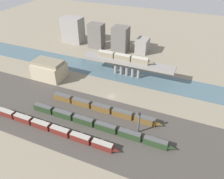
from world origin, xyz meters
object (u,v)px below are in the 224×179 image
(train_on_bridge, at_px, (125,58))
(train_yard_near, at_px, (53,129))
(train_yard_mid, at_px, (97,125))
(signal_tower, at_px, (139,123))
(train_yard_far, at_px, (104,109))
(warehouse_building, at_px, (49,70))

(train_on_bridge, relative_size, train_yard_near, 0.56)
(train_on_bridge, distance_m, train_yard_near, 63.81)
(train_yard_mid, bearing_deg, signal_tower, 13.88)
(train_yard_far, xyz_separation_m, warehouse_building, (-45.97, 17.43, 3.91))
(train_yard_near, xyz_separation_m, train_yard_mid, (17.59, 10.32, 0.10))
(train_yard_far, xyz_separation_m, signal_tower, (20.91, -7.35, 4.00))
(train_yard_mid, bearing_deg, train_yard_far, 99.83)
(train_yard_mid, height_order, warehouse_building, warehouse_building)
(train_yard_mid, bearing_deg, train_yard_near, -149.61)
(train_yard_far, height_order, warehouse_building, warehouse_building)
(train_on_bridge, height_order, signal_tower, train_on_bridge)
(train_yard_near, bearing_deg, warehouse_building, 127.46)
(train_on_bridge, bearing_deg, warehouse_building, -152.65)
(train_on_bridge, relative_size, warehouse_building, 1.97)
(train_yard_near, bearing_deg, signal_tower, 22.34)
(train_yard_far, relative_size, warehouse_building, 3.22)
(train_yard_near, distance_m, train_yard_far, 27.18)
(train_yard_mid, xyz_separation_m, train_yard_far, (-2.08, 12.00, -0.04))
(train_on_bridge, height_order, warehouse_building, train_on_bridge)
(train_on_bridge, bearing_deg, train_yard_far, -85.00)
(train_yard_near, bearing_deg, train_yard_mid, 30.39)
(train_yard_mid, relative_size, warehouse_building, 3.85)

